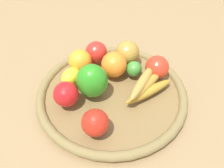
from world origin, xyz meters
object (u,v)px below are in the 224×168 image
apple_1 (95,123)px  apple_4 (66,94)px  banana_bunch (146,86)px  orange_0 (80,61)px  lime_0 (134,69)px  apple_2 (127,53)px  apple_3 (157,67)px  orange_1 (114,64)px  bell_pepper (92,81)px  apple_0 (96,52)px  lemon_0 (71,77)px

apple_1 → apple_4: size_ratio=0.98×
banana_bunch → apple_4: apple_4 is taller
orange_0 → apple_4: orange_0 is taller
lime_0 → orange_0: bearing=-42.2°
apple_1 → apple_2: apple_2 is taller
apple_3 → lime_0: size_ratio=1.49×
apple_2 → orange_0: 0.15m
apple_1 → orange_0: bearing=-109.8°
apple_1 → orange_1: size_ratio=0.86×
lime_0 → apple_3: bearing=140.7°
apple_1 → lime_0: size_ratio=1.41×
banana_bunch → orange_1: (0.03, -0.11, 0.01)m
lime_0 → apple_2: bearing=-108.1°
apple_3 → apple_2: (0.03, -0.10, 0.00)m
orange_0 → lime_0: 0.17m
bell_pepper → apple_3: 0.20m
orange_0 → apple_4: size_ratio=1.05×
apple_2 → orange_1: bearing=19.8°
apple_0 → apple_4: 0.20m
apple_3 → orange_1: 0.13m
apple_1 → apple_4: bearing=-82.3°
apple_4 → lime_0: (-0.22, 0.01, -0.01)m
apple_3 → lemon_0: apple_3 is taller
banana_bunch → lemon_0: bearing=-44.6°
bell_pepper → lime_0: (-0.14, 0.00, -0.03)m
apple_0 → lemon_0: 0.13m
bell_pepper → orange_0: bearing=-65.9°
apple_1 → bell_pepper: 0.13m
orange_0 → apple_4: 0.14m
apple_1 → apple_0: bearing=-121.9°
apple_2 → apple_0: bearing=-38.8°
banana_bunch → lime_0: size_ratio=3.45×
orange_0 → orange_1: bearing=134.7°
orange_0 → orange_1: 0.11m
apple_2 → apple_1: bearing=37.6°
orange_1 → lemon_0: bearing=-16.8°
apple_3 → apple_0: 0.20m
bell_pepper → apple_3: (-0.20, 0.04, -0.01)m
apple_1 → orange_0: size_ratio=0.93×
banana_bunch → apple_2: size_ratio=2.11×
lemon_0 → orange_1: 0.13m
banana_bunch → apple_4: size_ratio=2.39×
orange_1 → lime_0: (-0.05, 0.04, -0.01)m
apple_3 → apple_2: 0.11m
banana_bunch → apple_0: 0.21m
apple_1 → bell_pepper: bearing=-117.6°
apple_0 → orange_0: orange_0 is taller
apple_2 → orange_1: 0.07m
banana_bunch → apple_4: (0.20, -0.09, 0.01)m
apple_0 → banana_bunch: bearing=100.8°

